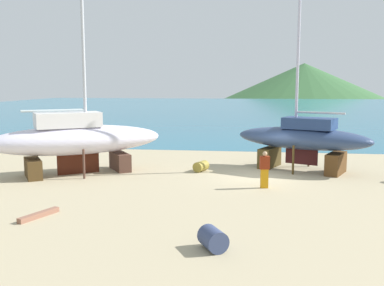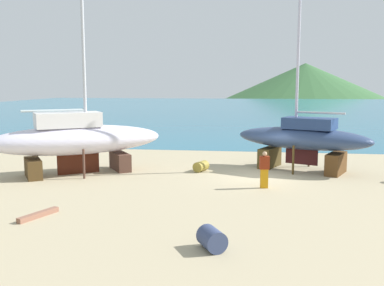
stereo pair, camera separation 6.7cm
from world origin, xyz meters
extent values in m
plane|color=tan|center=(0.00, -3.99, 0.00)|extent=(49.58, 49.58, 0.00)
cube|color=#246D8C|center=(0.00, 64.49, 0.00)|extent=(133.34, 112.16, 0.01)
cone|color=#386638|center=(24.14, 183.51, 0.00)|extent=(126.13, 126.13, 28.16)
cube|color=#45381A|center=(0.58, 2.77, 0.57)|extent=(1.46, 2.08, 1.13)
cube|color=#54361A|center=(4.02, 1.18, 0.57)|extent=(1.46, 2.08, 1.13)
cylinder|color=#4B391A|center=(1.73, 0.75, 0.78)|extent=(0.12, 0.12, 1.56)
cylinder|color=#503D26|center=(2.87, 3.21, 0.78)|extent=(0.12, 0.12, 1.56)
ellipsoid|color=navy|center=(2.30, 1.98, 1.80)|extent=(7.91, 5.42, 1.22)
cube|color=#471819|center=(2.30, 1.98, 0.77)|extent=(1.68, 0.84, 0.85)
cube|color=navy|center=(2.64, 1.82, 2.66)|extent=(3.10, 2.49, 0.61)
cylinder|color=silver|center=(1.95, 2.14, 6.67)|extent=(0.16, 0.16, 8.64)
cylinder|color=silver|center=(3.16, 1.58, 3.25)|extent=(2.45, 1.22, 0.11)
cube|color=#503328|center=(-7.78, 0.74, 0.49)|extent=(1.70, 2.08, 0.98)
cube|color=#4F381C|center=(-11.64, -1.80, 0.49)|extent=(1.70, 2.08, 0.98)
cylinder|color=#512F1C|center=(-10.48, 0.63, 0.76)|extent=(0.12, 0.12, 1.52)
cylinder|color=brown|center=(-8.95, -1.70, 0.76)|extent=(0.12, 0.12, 1.52)
ellipsoid|color=silver|center=(-9.71, -0.53, 1.83)|extent=(9.11, 7.20, 1.56)
cube|color=#44190D|center=(-9.71, -0.53, 0.51)|extent=(1.90, 1.29, 1.09)
cube|color=silver|center=(-10.10, -0.79, 2.93)|extent=(3.61, 3.10, 0.78)
cylinder|color=silver|center=(-10.68, -1.17, 3.44)|extent=(2.77, 1.88, 0.12)
cube|color=orange|center=(0.11, -2.55, 0.45)|extent=(0.37, 0.26, 0.89)
cube|color=maroon|center=(0.11, -2.55, 1.20)|extent=(0.48, 0.32, 0.60)
sphere|color=tan|center=(0.11, -2.55, 1.61)|extent=(0.22, 0.22, 0.22)
cylinder|color=olive|center=(-3.24, 0.95, 0.28)|extent=(0.87, 1.05, 0.56)
cylinder|color=#364267|center=(-1.64, -10.48, 0.33)|extent=(0.99, 1.07, 0.65)
cube|color=#8D5D49|center=(-8.16, -8.19, 0.09)|extent=(0.87, 1.72, 0.18)
camera|label=1|loc=(-0.67, -22.69, 4.81)|focal=40.92mm
camera|label=2|loc=(-0.61, -22.68, 4.81)|focal=40.92mm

